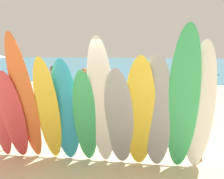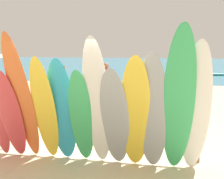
% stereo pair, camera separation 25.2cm
% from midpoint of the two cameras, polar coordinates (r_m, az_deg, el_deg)
% --- Properties ---
extents(ground, '(60.00, 60.00, 0.00)m').
position_cam_midpoint_polar(ground, '(19.89, 5.16, 1.94)').
color(ground, beige).
extents(ocean_water, '(60.00, 40.00, 0.02)m').
position_cam_midpoint_polar(ocean_water, '(37.89, 7.05, 5.18)').
color(ocean_water, teal).
rests_on(ocean_water, ground).
extents(surfboard_rack, '(4.46, 0.07, 0.64)m').
position_cam_midpoint_polar(surfboard_rack, '(6.14, -3.92, -8.67)').
color(surfboard_rack, brown).
rests_on(surfboard_rack, ground).
extents(surfboard_red_1, '(0.55, 0.71, 1.94)m').
position_cam_midpoint_polar(surfboard_red_1, '(6.06, -20.83, -5.13)').
color(surfboard_red_1, '#D13D42').
rests_on(surfboard_red_1, ground).
extents(surfboard_orange_2, '(0.56, 0.97, 2.66)m').
position_cam_midpoint_polar(surfboard_orange_2, '(5.79, -18.73, -2.02)').
color(surfboard_orange_2, orange).
rests_on(surfboard_orange_2, ground).
extents(surfboard_yellow_3, '(0.48, 0.78, 2.21)m').
position_cam_midpoint_polar(surfboard_yellow_3, '(5.71, -14.29, -4.29)').
color(surfboard_yellow_3, yellow).
rests_on(surfboard_yellow_3, ground).
extents(surfboard_teal_4, '(0.58, 0.60, 2.17)m').
position_cam_midpoint_polar(surfboard_teal_4, '(5.66, -10.84, -4.48)').
color(surfboard_teal_4, '#289EC6').
rests_on(surfboard_teal_4, ground).
extents(surfboard_green_5, '(0.49, 0.75, 1.97)m').
position_cam_midpoint_polar(surfboard_green_5, '(5.51, -6.84, -5.82)').
color(surfboard_green_5, '#38B266').
rests_on(surfboard_green_5, ground).
extents(surfboard_white_6, '(0.55, 0.86, 2.58)m').
position_cam_midpoint_polar(surfboard_white_6, '(5.28, -3.57, -3.02)').
color(surfboard_white_6, white).
rests_on(surfboard_white_6, ground).
extents(surfboard_grey_7, '(0.62, 0.77, 2.02)m').
position_cam_midpoint_polar(surfboard_grey_7, '(5.33, 0.09, -6.01)').
color(surfboard_grey_7, '#999EA3').
rests_on(surfboard_grey_7, ground).
extents(surfboard_yellow_8, '(0.63, 0.76, 2.24)m').
position_cam_midpoint_polar(surfboard_yellow_8, '(5.23, 4.38, -5.05)').
color(surfboard_yellow_8, yellow).
rests_on(surfboard_yellow_8, ground).
extents(surfboard_grey_9, '(0.61, 0.70, 2.30)m').
position_cam_midpoint_polar(surfboard_grey_9, '(5.23, 7.86, -4.78)').
color(surfboard_grey_9, '#999EA3').
rests_on(surfboard_grey_9, ground).
extents(surfboard_green_10, '(0.64, 0.87, 2.78)m').
position_cam_midpoint_polar(surfboard_green_10, '(5.13, 13.07, -2.46)').
color(surfboard_green_10, '#38B266').
rests_on(surfboard_green_10, ground).
extents(surfboard_white_11, '(0.57, 0.72, 2.51)m').
position_cam_midpoint_polar(surfboard_white_11, '(5.30, 16.33, -3.68)').
color(surfboard_white_11, white).
rests_on(surfboard_white_11, ground).
extents(beachgoer_photographing, '(0.42, 0.53, 1.63)m').
position_cam_midpoint_polar(beachgoer_photographing, '(9.97, -6.34, 0.52)').
color(beachgoer_photographing, '#9E704C').
rests_on(beachgoer_photographing, ground).
extents(beachgoer_by_water, '(0.62, 0.26, 1.64)m').
position_cam_midpoint_polar(beachgoer_by_water, '(9.74, 4.36, 0.36)').
color(beachgoer_by_water, beige).
rests_on(beachgoer_by_water, ground).
extents(beachgoer_near_rack, '(0.56, 0.36, 1.61)m').
position_cam_midpoint_polar(beachgoer_near_rack, '(14.38, -12.00, 2.86)').
color(beachgoer_near_rack, tan).
rests_on(beachgoer_near_rack, ground).
extents(beachgoer_strolling, '(0.44, 0.59, 1.71)m').
position_cam_midpoint_polar(beachgoer_strolling, '(11.58, -2.47, 1.94)').
color(beachgoer_strolling, '#9E704C').
rests_on(beachgoer_strolling, ground).
extents(distant_boat, '(3.12, 0.91, 0.25)m').
position_cam_midpoint_polar(distant_boat, '(24.20, 17.60, 3.05)').
color(distant_boat, teal).
rests_on(distant_boat, ground).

